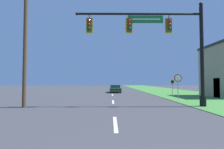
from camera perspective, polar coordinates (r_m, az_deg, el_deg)
grass_verge_right at (r=33.32m, az=18.46°, el=-5.29°), size 10.00×110.00×0.04m
road_center_line at (r=23.58m, az=0.12°, el=-6.71°), size 0.16×34.80×0.01m
signal_mast at (r=13.46m, az=17.32°, el=10.46°), size 9.39×0.47×7.57m
car_ahead at (r=29.35m, az=1.02°, el=-4.68°), size 1.92×4.56×1.19m
stop_sign at (r=18.77m, az=20.73°, el=-1.99°), size 0.76×0.07×2.50m
route_sign_post at (r=21.43m, az=19.12°, el=-2.94°), size 0.55×0.06×2.03m
utility_pole_near at (r=14.06m, az=-26.44°, el=12.30°), size 1.80×0.26×10.26m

